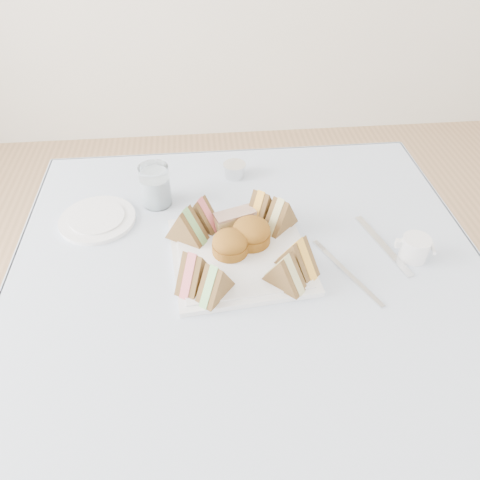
{
  "coord_description": "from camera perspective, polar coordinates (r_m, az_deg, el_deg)",
  "views": [
    {
      "loc": [
        -0.09,
        -0.68,
        1.45
      ],
      "look_at": [
        -0.02,
        0.06,
        0.8
      ],
      "focal_mm": 35.0,
      "sensor_mm": 36.0,
      "label": 1
    }
  ],
  "objects": [
    {
      "name": "side_plate",
      "position": [
        1.16,
        -16.98,
        2.41
      ],
      "size": [
        0.19,
        0.19,
        0.01
      ],
      "primitive_type": "cylinder",
      "rotation": [
        0.0,
        0.0,
        0.08
      ],
      "color": "silver",
      "rests_on": "tablecloth"
    },
    {
      "name": "sandwich_fr_a",
      "position": [
        0.96,
        7.06,
        -1.76
      ],
      "size": [
        0.09,
        0.1,
        0.08
      ],
      "primitive_type": null,
      "rotation": [
        0.0,
        0.0,
        -0.86
      ],
      "color": "brown",
      "rests_on": "serving_plate"
    },
    {
      "name": "creamer_jug",
      "position": [
        1.07,
        20.53,
        -0.93
      ],
      "size": [
        0.07,
        0.07,
        0.05
      ],
      "primitive_type": "cylinder",
      "rotation": [
        0.0,
        0.0,
        -0.19
      ],
      "color": "silver",
      "rests_on": "tablecloth"
    },
    {
      "name": "table",
      "position": [
        1.28,
        1.04,
        -16.21
      ],
      "size": [
        0.9,
        0.9,
        0.74
      ],
      "primitive_type": "cube",
      "color": "brown",
      "rests_on": "floor"
    },
    {
      "name": "sandwich_br_a",
      "position": [
        1.06,
        4.95,
        3.27
      ],
      "size": [
        0.09,
        0.09,
        0.08
      ],
      "primitive_type": null,
      "rotation": [
        0.0,
        0.0,
        -2.36
      ],
      "color": "brown",
      "rests_on": "serving_plate"
    },
    {
      "name": "sandwich_bl_a",
      "position": [
        1.03,
        -6.57,
        1.94
      ],
      "size": [
        0.1,
        0.09,
        0.08
      ],
      "primitive_type": null,
      "rotation": [
        0.0,
        0.0,
        2.57
      ],
      "color": "brown",
      "rests_on": "serving_plate"
    },
    {
      "name": "tablecloth",
      "position": [
        0.98,
        1.3,
        -4.46
      ],
      "size": [
        1.02,
        1.02,
        0.01
      ],
      "primitive_type": "cube",
      "color": "silver",
      "rests_on": "table"
    },
    {
      "name": "pastry_slice",
      "position": [
        1.07,
        -0.63,
        2.45
      ],
      "size": [
        0.1,
        0.07,
        0.04
      ],
      "primitive_type": "cube",
      "rotation": [
        0.0,
        0.0,
        0.33
      ],
      "color": "#DFCD81",
      "rests_on": "serving_plate"
    },
    {
      "name": "sandwich_br_b",
      "position": [
        1.08,
        2.57,
        4.22
      ],
      "size": [
        0.09,
        0.1,
        0.08
      ],
      "primitive_type": null,
      "rotation": [
        0.0,
        0.0,
        -2.23
      ],
      "color": "brown",
      "rests_on": "serving_plate"
    },
    {
      "name": "sandwich_fr_b",
      "position": [
        0.92,
        5.51,
        -3.68
      ],
      "size": [
        0.09,
        0.09,
        0.08
      ],
      "primitive_type": null,
      "rotation": [
        0.0,
        0.0,
        -0.76
      ],
      "color": "brown",
      "rests_on": "serving_plate"
    },
    {
      "name": "sandwich_fl_a",
      "position": [
        0.93,
        -5.66,
        -3.48
      ],
      "size": [
        0.08,
        0.1,
        0.08
      ],
      "primitive_type": null,
      "rotation": [
        0.0,
        0.0,
        1.03
      ],
      "color": "brown",
      "rests_on": "serving_plate"
    },
    {
      "name": "fork",
      "position": [
        1.0,
        13.45,
        -4.41
      ],
      "size": [
        0.09,
        0.18,
        0.0
      ],
      "primitive_type": "cube",
      "rotation": [
        0.0,
        0.0,
        0.43
      ],
      "color": "silver",
      "rests_on": "tablecloth"
    },
    {
      "name": "knife",
      "position": [
        1.1,
        17.0,
        -0.58
      ],
      "size": [
        0.07,
        0.21,
        0.0
      ],
      "primitive_type": "cube",
      "rotation": [
        0.0,
        0.0,
        0.26
      ],
      "color": "silver",
      "rests_on": "tablecloth"
    },
    {
      "name": "sandwich_fl_b",
      "position": [
        0.9,
        -3.07,
        -4.92
      ],
      "size": [
        0.09,
        0.09,
        0.08
      ],
      "primitive_type": null,
      "rotation": [
        0.0,
        0.0,
        0.89
      ],
      "color": "brown",
      "rests_on": "serving_plate"
    },
    {
      "name": "scone_right",
      "position": [
        1.02,
        1.38,
        0.95
      ],
      "size": [
        0.11,
        0.11,
        0.06
      ],
      "primitive_type": "cylinder",
      "rotation": [
        0.0,
        0.0,
        0.39
      ],
      "color": "brown",
      "rests_on": "serving_plate"
    },
    {
      "name": "tea_strainer",
      "position": [
        1.26,
        -0.67,
        8.43
      ],
      "size": [
        0.07,
        0.07,
        0.03
      ],
      "primitive_type": "cylinder",
      "rotation": [
        0.0,
        0.0,
        -0.09
      ],
      "color": "silver",
      "rests_on": "tablecloth"
    },
    {
      "name": "serving_plate",
      "position": [
        1.02,
        0.0,
        -1.86
      ],
      "size": [
        0.32,
        0.32,
        0.01
      ],
      "primitive_type": "cube",
      "rotation": [
        0.0,
        0.0,
        0.09
      ],
      "color": "silver",
      "rests_on": "tablecloth"
    },
    {
      "name": "floor",
      "position": [
        1.6,
        0.86,
        -23.34
      ],
      "size": [
        4.0,
        4.0,
        0.0
      ],
      "primitive_type": "plane",
      "color": "#9E7751",
      "rests_on": "ground"
    },
    {
      "name": "scone_left",
      "position": [
        1.0,
        -1.23,
        -0.46
      ],
      "size": [
        0.09,
        0.09,
        0.05
      ],
      "primitive_type": "cylinder",
      "rotation": [
        0.0,
        0.0,
        0.14
      ],
      "color": "brown",
      "rests_on": "serving_plate"
    },
    {
      "name": "water_glass",
      "position": [
        1.16,
        -10.27,
        6.55
      ],
      "size": [
        0.08,
        0.08,
        0.11
      ],
      "primitive_type": "cylinder",
      "rotation": [
        0.0,
        0.0,
        -0.05
      ],
      "color": "white",
      "rests_on": "tablecloth"
    },
    {
      "name": "sandwich_bl_b",
      "position": [
        1.06,
        -4.8,
        3.33
      ],
      "size": [
        0.1,
        0.09,
        0.08
      ],
      "primitive_type": null,
      "rotation": [
        0.0,
        0.0,
        2.54
      ],
      "color": "brown",
      "rests_on": "serving_plate"
    }
  ]
}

